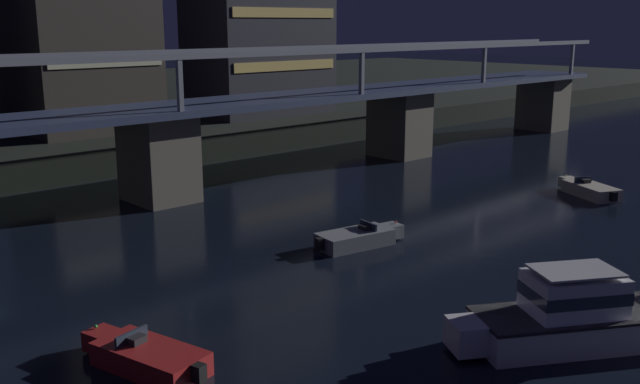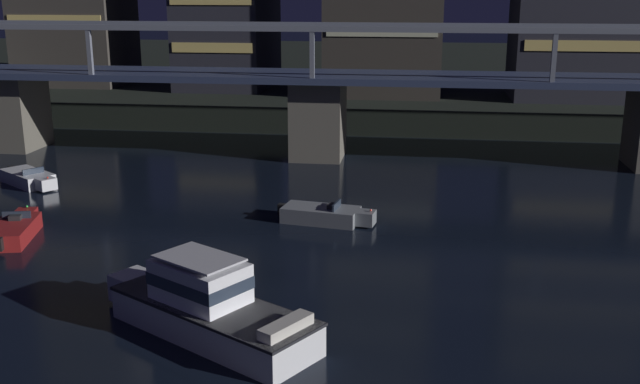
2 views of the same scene
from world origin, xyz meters
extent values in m
cube|color=black|center=(0.00, 84.80, 1.10)|extent=(240.00, 80.00, 2.20)
cube|color=#605B51|center=(-23.15, 36.80, 2.77)|extent=(3.60, 4.40, 5.55)
cube|color=#605B51|center=(0.00, 36.80, 2.77)|extent=(3.60, 4.40, 5.55)
cube|color=#2D3856|center=(0.00, 36.80, 5.78)|extent=(98.58, 6.40, 0.45)
cube|color=slate|center=(0.00, 33.90, 9.20)|extent=(98.58, 0.36, 0.36)
cube|color=slate|center=(0.00, 39.70, 9.20)|extent=(98.58, 0.36, 0.36)
cube|color=slate|center=(-15.43, 33.90, 7.60)|extent=(0.30, 0.30, 3.20)
cube|color=slate|center=(0.00, 33.90, 7.60)|extent=(0.30, 0.30, 3.20)
cube|color=slate|center=(15.43, 33.90, 7.60)|extent=(0.30, 0.30, 3.20)
cube|color=#F2D172|center=(-28.10, 53.83, 8.84)|extent=(9.52, 0.10, 0.90)
cube|color=#F2D172|center=(-12.09, 52.33, 6.48)|extent=(7.64, 0.10, 0.90)
cube|color=#F2D172|center=(-12.09, 52.33, 10.75)|extent=(7.64, 0.10, 0.90)
cube|color=beige|center=(3.63, 50.32, 8.17)|extent=(9.63, 0.10, 0.90)
cube|color=#F2D172|center=(21.84, 50.11, 7.13)|extent=(12.35, 0.10, 0.90)
cube|color=silver|center=(0.32, 8.10, 0.60)|extent=(8.19, 6.36, 1.20)
cube|color=silver|center=(-3.57, 10.45, 0.68)|extent=(1.68, 1.79, 1.04)
cube|color=black|center=(0.32, 8.10, 1.15)|extent=(8.30, 6.47, 0.10)
cube|color=white|center=(-0.19, 8.41, 1.90)|extent=(3.82, 3.45, 1.40)
cube|color=#283342|center=(-0.19, 8.41, 1.95)|extent=(3.88, 3.51, 0.44)
cube|color=silver|center=(-0.19, 8.41, 2.75)|extent=(3.44, 3.11, 0.08)
cube|color=#B7B2A8|center=(3.23, 6.34, 1.38)|extent=(1.59, 2.09, 0.36)
cube|color=maroon|center=(-12.13, 16.77, 0.40)|extent=(2.67, 4.23, 0.80)
cube|color=maroon|center=(-12.70, 19.11, 0.45)|extent=(1.17, 1.11, 0.70)
cube|color=#283342|center=(-12.33, 17.59, 0.98)|extent=(1.34, 0.42, 0.36)
cube|color=#262628|center=(-12.28, 17.35, 0.92)|extent=(0.64, 0.52, 0.24)
sphere|color=#33D84C|center=(-12.76, 19.35, 0.88)|extent=(0.12, 0.12, 0.12)
cube|color=silver|center=(-16.82, 26.71, 0.40)|extent=(4.23, 3.73, 0.80)
cube|color=silver|center=(-14.86, 25.31, 0.45)|extent=(1.31, 1.33, 0.70)
cube|color=#283342|center=(-16.13, 26.21, 0.98)|extent=(0.86, 1.16, 0.36)
cube|color=#262628|center=(-16.33, 26.36, 0.92)|extent=(0.65, 0.69, 0.24)
cube|color=black|center=(-18.57, 27.95, 0.50)|extent=(0.50, 0.50, 0.60)
sphere|color=red|center=(-14.65, 25.17, 0.88)|extent=(0.12, 0.12, 0.12)
cube|color=gray|center=(2.27, 21.54, 0.40)|extent=(4.15, 2.41, 0.80)
cube|color=gray|center=(4.64, 21.14, 0.45)|extent=(1.05, 1.12, 0.70)
cube|color=#283342|center=(3.11, 21.40, 0.98)|extent=(0.32, 1.35, 0.36)
cube|color=#262628|center=(2.86, 21.44, 0.92)|extent=(0.49, 0.62, 0.24)
cube|color=black|center=(0.14, 21.89, 0.50)|extent=(0.41, 0.41, 0.60)
sphere|color=red|center=(4.89, 21.10, 0.88)|extent=(0.12, 0.12, 0.12)
camera|label=1|loc=(-22.54, -2.70, 11.11)|focal=39.88mm
camera|label=2|loc=(7.23, -14.77, 11.74)|focal=41.46mm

